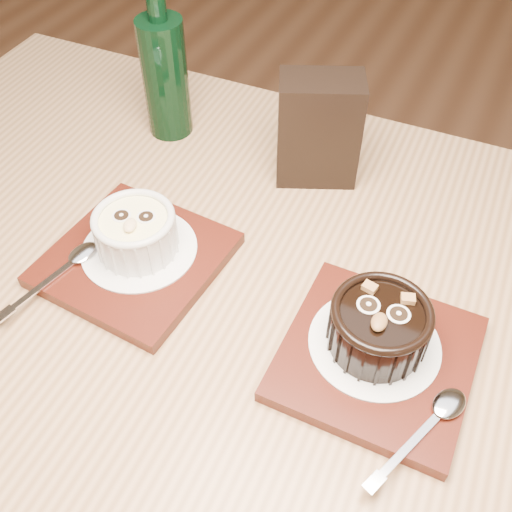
% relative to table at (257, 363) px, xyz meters
% --- Properties ---
extents(ground, '(5.00, 5.00, 0.00)m').
position_rel_table_xyz_m(ground, '(-0.15, 0.29, -0.66)').
color(ground, brown).
rests_on(ground, ground).
extents(table, '(1.23, 0.84, 0.75)m').
position_rel_table_xyz_m(table, '(0.00, 0.00, 0.00)').
color(table, brown).
rests_on(table, ground).
extents(tray_left, '(0.19, 0.19, 0.01)m').
position_rel_table_xyz_m(tray_left, '(-0.16, 0.01, 0.10)').
color(tray_left, '#48150C').
rests_on(tray_left, table).
extents(doily_left, '(0.13, 0.13, 0.00)m').
position_rel_table_xyz_m(doily_left, '(-0.16, 0.02, 0.11)').
color(doily_left, white).
rests_on(doily_left, tray_left).
extents(ramekin_white, '(0.09, 0.09, 0.05)m').
position_rel_table_xyz_m(ramekin_white, '(-0.16, 0.02, 0.14)').
color(ramekin_white, silver).
rests_on(ramekin_white, doily_left).
extents(spoon_left, '(0.05, 0.14, 0.01)m').
position_rel_table_xyz_m(spoon_left, '(-0.21, -0.05, 0.11)').
color(spoon_left, silver).
rests_on(spoon_left, tray_left).
extents(tray_right, '(0.18, 0.18, 0.01)m').
position_rel_table_xyz_m(tray_right, '(0.13, 0.00, 0.10)').
color(tray_right, '#48150C').
rests_on(tray_right, table).
extents(doily_right, '(0.13, 0.13, 0.00)m').
position_rel_table_xyz_m(doily_right, '(0.12, 0.01, 0.11)').
color(doily_right, white).
rests_on(doily_right, tray_right).
extents(ramekin_dark, '(0.10, 0.10, 0.06)m').
position_rel_table_xyz_m(ramekin_dark, '(0.12, 0.01, 0.14)').
color(ramekin_dark, black).
rests_on(ramekin_dark, doily_right).
extents(spoon_right, '(0.07, 0.13, 0.01)m').
position_rel_table_xyz_m(spoon_right, '(0.19, -0.06, 0.11)').
color(spoon_right, silver).
rests_on(spoon_right, tray_right).
extents(condiment_stand, '(0.12, 0.10, 0.14)m').
position_rel_table_xyz_m(condiment_stand, '(-0.03, 0.24, 0.16)').
color(condiment_stand, black).
rests_on(condiment_stand, table).
extents(green_bottle, '(0.06, 0.06, 0.23)m').
position_rel_table_xyz_m(green_bottle, '(-0.25, 0.24, 0.18)').
color(green_bottle, black).
rests_on(green_bottle, table).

